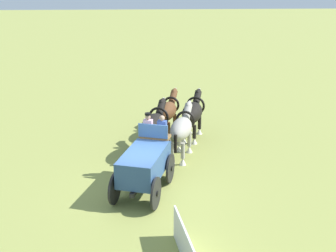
{
  "coord_description": "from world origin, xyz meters",
  "views": [
    {
      "loc": [
        -14.32,
        0.12,
        7.65
      ],
      "look_at": [
        4.18,
        -1.22,
        1.2
      ],
      "focal_mm": 44.6,
      "sensor_mm": 36.0,
      "label": 1
    }
  ],
  "objects": [
    {
      "name": "sponsor_banner",
      "position": [
        -4.59,
        -1.11,
        0.55
      ],
      "size": [
        3.18,
        0.46,
        1.1
      ],
      "primitive_type": "cube",
      "rotation": [
        0.0,
        0.0,
        0.13
      ],
      "color": "silver",
      "rests_on": "ground"
    },
    {
      "name": "draft_horse_rear_off",
      "position": [
        3.3,
        -1.77,
        1.35
      ],
      "size": [
        3.04,
        1.51,
        2.22
      ],
      "color": "#9E998E",
      "rests_on": "ground"
    },
    {
      "name": "draft_horse_lead_off",
      "position": [
        5.75,
        -2.59,
        1.34
      ],
      "size": [
        3.04,
        1.57,
        2.2
      ],
      "color": "black",
      "rests_on": "ground"
    },
    {
      "name": "draft_horse_rear_near",
      "position": [
        3.69,
        -0.53,
        1.41
      ],
      "size": [
        3.09,
        1.59,
        2.28
      ],
      "color": "black",
      "rests_on": "ground"
    },
    {
      "name": "draft_horse_lead_near",
      "position": [
        6.18,
        -1.36,
        1.31
      ],
      "size": [
        2.88,
        1.43,
        2.17
      ],
      "color": "brown",
      "rests_on": "ground"
    },
    {
      "name": "ground_plane",
      "position": [
        0.0,
        0.0,
        0.0
      ],
      "size": [
        220.0,
        220.0,
        0.0
      ],
      "primitive_type": "plane",
      "color": "olive"
    },
    {
      "name": "show_wagon",
      "position": [
        0.17,
        -0.06,
        1.15
      ],
      "size": [
        5.59,
        2.58,
        2.67
      ],
      "color": "#2D4C7A",
      "rests_on": "ground"
    }
  ]
}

